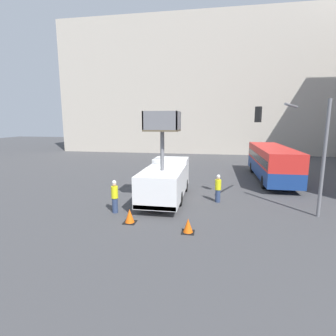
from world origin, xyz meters
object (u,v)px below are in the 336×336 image
traffic_cone_near_truck (188,226)px  traffic_cone_mid_road (130,216)px  road_worker_near_truck (115,196)px  city_bus (272,161)px  traffic_light_pole (299,138)px  utility_truck (166,179)px  road_worker_directing (218,188)px

traffic_cone_near_truck → traffic_cone_mid_road: (-3.06, 0.69, 0.02)m
road_worker_near_truck → city_bus: bearing=-29.6°
city_bus → traffic_cone_near_truck: 13.83m
road_worker_near_truck → traffic_cone_near_truck: 4.82m
road_worker_near_truck → traffic_cone_mid_road: road_worker_near_truck is taller
traffic_light_pole → road_worker_near_truck: 10.67m
city_bus → road_worker_near_truck: city_bus is taller
utility_truck → road_worker_directing: utility_truck is taller
utility_truck → road_worker_directing: (3.39, 0.07, -0.53)m
road_worker_near_truck → traffic_cone_near_truck: road_worker_near_truck is taller
road_worker_directing → traffic_cone_mid_road: size_ratio=2.50×
utility_truck → road_worker_near_truck: (-2.38, -2.92, -0.48)m
traffic_light_pole → traffic_cone_mid_road: size_ratio=8.72×
city_bus → traffic_cone_near_truck: bearing=153.3°
utility_truck → road_worker_near_truck: bearing=-129.2°
road_worker_directing → traffic_cone_mid_road: 6.24m
city_bus → road_worker_directing: bearing=147.1°
traffic_cone_near_truck → traffic_light_pole: bearing=34.0°
city_bus → traffic_light_pole: 8.89m
traffic_light_pole → road_worker_directing: traffic_light_pole is taller
road_worker_directing → traffic_cone_near_truck: size_ratio=2.65×
traffic_light_pole → road_worker_near_truck: size_ratio=3.32×
utility_truck → city_bus: size_ratio=0.64×
road_worker_directing → traffic_cone_mid_road: (-4.49, -4.29, -0.56)m
traffic_light_pole → road_worker_near_truck: (-9.98, -1.82, -3.29)m
city_bus → traffic_cone_near_truck: size_ratio=15.39×
city_bus → traffic_cone_near_truck: city_bus is taller
road_worker_near_truck → road_worker_directing: size_ratio=1.05×
utility_truck → traffic_cone_mid_road: (-1.10, -4.22, -1.09)m
traffic_light_pole → traffic_cone_near_truck: 7.86m
traffic_cone_mid_road → road_worker_directing: bearing=43.7°
traffic_cone_mid_road → city_bus: bearing=51.7°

